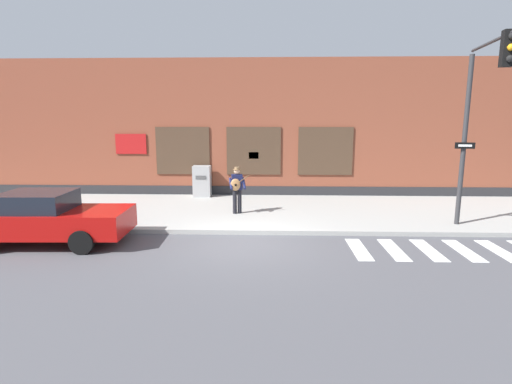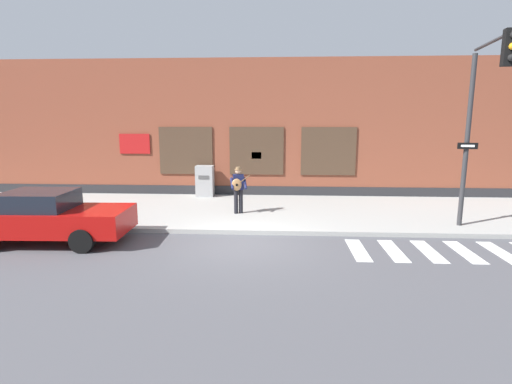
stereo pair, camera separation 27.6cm
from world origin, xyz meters
TOP-DOWN VIEW (x-y plane):
  - ground_plane at (0.00, 0.00)m, footprint 160.00×160.00m
  - sidewalk at (0.00, 3.89)m, footprint 28.00×5.96m
  - building_backdrop at (-0.00, 8.87)m, footprint 28.00×4.06m
  - crosswalk at (5.61, -0.39)m, footprint 5.20×1.90m
  - red_car at (-5.72, -0.18)m, footprint 4.66×2.10m
  - busker at (-0.47, 3.18)m, footprint 0.76×0.62m
  - traffic_light at (6.80, 0.92)m, footprint 0.80×2.89m
  - utility_box at (-2.30, 6.42)m, footprint 0.77×0.58m

SIDE VIEW (x-z plane):
  - ground_plane at x=0.00m, z-range 0.00..0.00m
  - crosswalk at x=5.61m, z-range 0.00..0.01m
  - sidewalk at x=0.00m, z-range 0.00..0.14m
  - red_car at x=-5.72m, z-range 0.01..1.54m
  - utility_box at x=-2.30m, z-range 0.14..1.53m
  - busker at x=-0.47m, z-range 0.27..1.99m
  - building_backdrop at x=0.00m, z-range 0.00..6.20m
  - traffic_light at x=6.80m, z-range 1.18..6.76m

